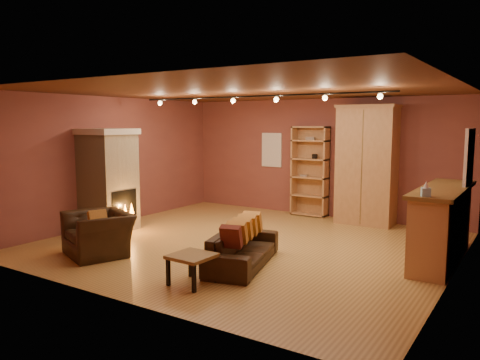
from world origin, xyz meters
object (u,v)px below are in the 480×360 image
Objects in this scene: armoire at (367,165)px; armchair at (98,227)px; bookcase at (311,170)px; bar_counter at (442,224)px; loveseat at (243,242)px; fireplace at (109,180)px; coffee_table at (192,259)px.

armchair is (-3.03, -4.90, -0.83)m from armoire.
bookcase is 4.14m from bar_counter.
loveseat is 1.49× the size of armchair.
fireplace is 6.41m from bar_counter.
coffee_table is (-0.12, -1.12, -0.02)m from loveseat.
coffee_table is at bearing -98.41° from armoire.
bookcase is 0.82× the size of armoire.
armoire reaches higher than coffee_table.
armoire is 4.51× the size of coffee_table.
bookcase is 5.39m from armchair.
armchair is 2.28m from coffee_table.
bookcase is at bearing -4.70° from loveseat.
armchair is (-1.60, -5.12, -0.61)m from bookcase.
armoire reaches higher than bar_counter.
bookcase is at bearing 52.42° from fireplace.
fireplace is 0.81× the size of armoire.
bar_counter is at bearing 12.43° from fireplace.
loveseat reaches higher than coffee_table.
bar_counter is (1.94, -2.14, -0.70)m from armoire.
coffee_table is (2.26, -0.29, -0.12)m from armchair.
bar_counter is 4.36× the size of coffee_table.
bar_counter is (6.24, 1.38, -0.45)m from fireplace.
bar_counter reaches higher than coffee_table.
armchair is at bearing 94.16° from loveseat.
bar_counter is at bearing -68.30° from loveseat.
coffee_table is (-0.77, -5.19, -0.95)m from armoire.
bookcase reaches higher than bar_counter.
fireplace is 1.10× the size of loveseat.
bookcase is at bearing 96.98° from coffee_table.
fireplace is 4.71m from bookcase.
armchair is at bearing -150.96° from bar_counter.
armoire is at bearing 81.59° from coffee_table.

